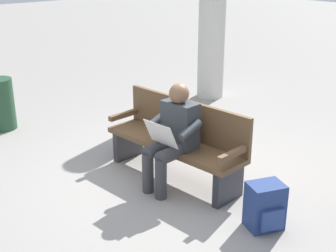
{
  "coord_description": "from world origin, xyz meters",
  "views": [
    {
      "loc": [
        -3.61,
        3.28,
        2.48
      ],
      "look_at": [
        -0.07,
        0.15,
        0.7
      ],
      "focal_mm": 49.37,
      "sensor_mm": 36.0,
      "label": 1
    }
  ],
  "objects": [
    {
      "name": "trash_bin",
      "position": [
        2.88,
        0.84,
        0.38
      ],
      "size": [
        0.41,
        0.41,
        0.76
      ],
      "primitive_type": "cylinder",
      "color": "#23472D",
      "rests_on": "ground"
    },
    {
      "name": "backpack",
      "position": [
        -1.36,
        0.06,
        0.23
      ],
      "size": [
        0.38,
        0.4,
        0.46
      ],
      "rotation": [
        0.0,
        0.0,
        1.18
      ],
      "color": "navy",
      "rests_on": "ground"
    },
    {
      "name": "ground_plane",
      "position": [
        0.0,
        0.0,
        0.0
      ],
      "size": [
        40.0,
        40.0,
        0.0
      ],
      "primitive_type": "plane",
      "color": "gray"
    },
    {
      "name": "person_seated",
      "position": [
        -0.16,
        0.15,
        0.63
      ],
      "size": [
        0.59,
        0.59,
        1.18
      ],
      "rotation": [
        0.0,
        0.0,
        0.07
      ],
      "color": "#33383D",
      "rests_on": "ground"
    },
    {
      "name": "support_pillar",
      "position": [
        1.98,
        -2.69,
        1.6
      ],
      "size": [
        0.47,
        0.47,
        3.2
      ],
      "primitive_type": "cylinder",
      "color": "beige",
      "rests_on": "ground"
    },
    {
      "name": "bench_near",
      "position": [
        0.0,
        -0.07,
        0.46
      ],
      "size": [
        1.83,
        0.6,
        0.9
      ],
      "rotation": [
        0.0,
        0.0,
        0.07
      ],
      "color": "brown",
      "rests_on": "ground"
    }
  ]
}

